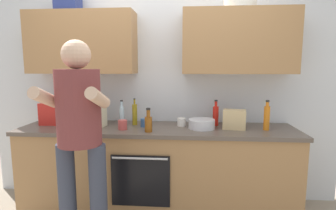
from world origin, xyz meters
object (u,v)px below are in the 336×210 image
at_px(bottle_soy, 91,114).
at_px(cup_tea, 144,123).
at_px(bottle_juice, 267,117).
at_px(grocery_bag_rice, 94,116).
at_px(bottle_hotsauce, 216,115).
at_px(cup_coffee, 182,122).
at_px(mixing_bowl, 202,124).
at_px(grocery_bag_bread, 234,119).
at_px(person_standing, 79,131).
at_px(bottle_water, 122,115).
at_px(grocery_bag_crisps, 54,113).
at_px(cup_ceramic, 123,125).
at_px(bottle_syrup, 148,123).
at_px(bottle_wine, 72,118).
at_px(bottle_oil, 135,114).

relative_size(bottle_soy, cup_tea, 2.84).
relative_size(bottle_juice, grocery_bag_rice, 1.27).
relative_size(bottle_juice, cup_tea, 3.50).
xyz_separation_m(bottle_hotsauce, cup_coffee, (-0.36, -0.06, -0.07)).
height_order(cup_coffee, mixing_bowl, mixing_bowl).
bearing_deg(grocery_bag_bread, bottle_soy, 172.33).
bearing_deg(grocery_bag_rice, person_standing, -79.11).
bearing_deg(bottle_water, grocery_bag_crisps, 178.59).
relative_size(bottle_hotsauce, cup_ceramic, 2.86).
bearing_deg(mixing_bowl, grocery_bag_bread, 2.02).
distance_m(bottle_syrup, bottle_juice, 1.17).
bearing_deg(bottle_water, bottle_soy, 158.69).
bearing_deg(grocery_bag_crisps, grocery_bag_bread, -2.19).
distance_m(bottle_soy, bottle_water, 0.43).
distance_m(grocery_bag_rice, grocery_bag_bread, 1.44).
bearing_deg(cup_tea, grocery_bag_rice, -173.62).
relative_size(bottle_hotsauce, bottle_juice, 0.92).
xyz_separation_m(bottle_wine, cup_ceramic, (0.54, -0.03, -0.06)).
distance_m(bottle_syrup, cup_coffee, 0.42).
relative_size(bottle_oil, bottle_soy, 1.19).
xyz_separation_m(cup_ceramic, grocery_bag_rice, (-0.32, 0.09, 0.07)).
height_order(bottle_hotsauce, bottle_oil, bottle_oil).
xyz_separation_m(bottle_juice, grocery_bag_rice, (-1.75, -0.01, -0.01)).
distance_m(bottle_juice, bottle_soy, 1.89).
bearing_deg(mixing_bowl, cup_ceramic, -172.05).
height_order(bottle_soy, cup_ceramic, bottle_soy).
bearing_deg(grocery_bag_bread, cup_coffee, 170.74).
distance_m(bottle_wine, grocery_bag_crisps, 0.32).
bearing_deg(bottle_syrup, cup_ceramic, 164.54).
bearing_deg(bottle_wine, bottle_syrup, -7.54).
height_order(cup_ceramic, grocery_bag_crisps, grocery_bag_crisps).
xyz_separation_m(person_standing, grocery_bag_bread, (1.31, 0.71, -0.03)).
bearing_deg(bottle_soy, grocery_bag_bread, -7.67).
bearing_deg(bottle_soy, grocery_bag_crisps, -159.27).
distance_m(bottle_oil, grocery_bag_rice, 0.43).
bearing_deg(bottle_soy, bottle_juice, -7.26).
bearing_deg(cup_tea, grocery_bag_crisps, 177.11).
distance_m(bottle_syrup, cup_ceramic, 0.28).
bearing_deg(bottle_water, cup_tea, -7.52).
height_order(bottle_syrup, bottle_water, bottle_water).
relative_size(cup_tea, grocery_bag_bread, 0.38).
relative_size(bottle_hotsauce, cup_coffee, 3.06).
xyz_separation_m(cup_coffee, grocery_bag_crisps, (-1.39, -0.01, 0.08)).
distance_m(bottle_juice, grocery_bag_crisps, 2.24).
bearing_deg(bottle_soy, bottle_hotsauce, -2.70).
bearing_deg(grocery_bag_bread, person_standing, -151.53).
bearing_deg(bottle_oil, bottle_water, -157.39).
distance_m(person_standing, bottle_soy, 0.96).
bearing_deg(grocery_bag_crisps, grocery_bag_rice, -12.52).
relative_size(bottle_syrup, grocery_bag_bread, 1.05).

